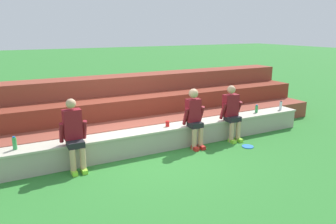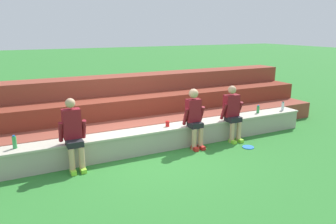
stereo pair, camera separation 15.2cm
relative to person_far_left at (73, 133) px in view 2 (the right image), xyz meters
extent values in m
plane|color=#2D752D|center=(1.72, 0.01, -0.74)|extent=(80.00, 80.00, 0.00)
cube|color=#A8A08E|center=(1.72, 0.25, -0.49)|extent=(8.63, 0.47, 0.50)
cube|color=#BCB39F|center=(1.72, 0.25, -0.26)|extent=(8.67, 0.51, 0.04)
cube|color=brown|center=(1.72, 1.02, -0.51)|extent=(11.09, 0.77, 0.47)
cube|color=maroon|center=(1.72, 1.79, -0.27)|extent=(11.09, 0.77, 0.94)
cube|color=brown|center=(1.72, 2.56, -0.04)|extent=(11.09, 0.77, 1.41)
cylinder|color=tan|center=(-0.09, -0.20, -0.49)|extent=(0.11, 0.11, 0.50)
cylinder|color=tan|center=(0.09, -0.20, -0.49)|extent=(0.11, 0.11, 0.50)
cube|color=#8CD833|center=(-0.09, -0.24, -0.70)|extent=(0.10, 0.22, 0.08)
cube|color=#8CD833|center=(0.09, -0.24, -0.70)|extent=(0.10, 0.22, 0.08)
cube|color=black|center=(0.00, -0.07, -0.19)|extent=(0.31, 0.32, 0.12)
cube|color=maroon|center=(0.00, 0.08, 0.16)|extent=(0.34, 0.20, 0.59)
sphere|color=tan|center=(0.00, 0.08, 0.57)|extent=(0.19, 0.19, 0.19)
cylinder|color=maroon|center=(-0.22, 0.06, 0.03)|extent=(0.08, 0.21, 0.42)
cylinder|color=maroon|center=(0.22, 0.06, 0.03)|extent=(0.08, 0.23, 0.42)
cylinder|color=tan|center=(2.63, -0.17, -0.49)|extent=(0.11, 0.11, 0.50)
cylinder|color=tan|center=(2.80, -0.17, -0.49)|extent=(0.11, 0.11, 0.50)
cube|color=red|center=(2.63, -0.21, -0.70)|extent=(0.10, 0.22, 0.08)
cube|color=red|center=(2.80, -0.21, -0.70)|extent=(0.10, 0.22, 0.08)
cube|color=black|center=(2.71, -0.06, -0.19)|extent=(0.29, 0.29, 0.12)
cube|color=maroon|center=(2.71, 0.04, 0.13)|extent=(0.32, 0.20, 0.53)
sphere|color=tan|center=(2.71, 0.04, 0.52)|extent=(0.22, 0.22, 0.22)
cylinder|color=maroon|center=(2.50, 0.02, 0.01)|extent=(0.08, 0.21, 0.42)
cylinder|color=maroon|center=(2.93, 0.02, 0.01)|extent=(0.08, 0.23, 0.42)
cylinder|color=tan|center=(3.69, -0.17, -0.49)|extent=(0.11, 0.11, 0.50)
cylinder|color=tan|center=(3.89, -0.17, -0.49)|extent=(0.11, 0.11, 0.50)
cube|color=#8CD833|center=(3.69, -0.21, -0.70)|extent=(0.10, 0.22, 0.08)
cube|color=#8CD833|center=(3.89, -0.21, -0.70)|extent=(0.10, 0.22, 0.08)
cube|color=black|center=(3.79, -0.06, -0.19)|extent=(0.34, 0.30, 0.12)
cube|color=maroon|center=(3.79, 0.04, 0.13)|extent=(0.37, 0.20, 0.53)
sphere|color=tan|center=(3.79, 0.04, 0.52)|extent=(0.20, 0.20, 0.20)
cylinder|color=maroon|center=(3.55, 0.02, 0.01)|extent=(0.08, 0.22, 0.42)
cylinder|color=maroon|center=(4.03, 0.02, 0.01)|extent=(0.08, 0.23, 0.42)
cylinder|color=green|center=(4.86, 0.28, -0.14)|extent=(0.07, 0.07, 0.19)
cylinder|color=blue|center=(4.86, 0.28, -0.04)|extent=(0.04, 0.04, 0.02)
cylinder|color=green|center=(-1.04, 0.28, -0.12)|extent=(0.08, 0.08, 0.23)
cylinder|color=blue|center=(-1.04, 0.28, 0.01)|extent=(0.05, 0.05, 0.02)
cylinder|color=silver|center=(5.67, 0.20, -0.13)|extent=(0.07, 0.07, 0.23)
cylinder|color=black|center=(5.67, 0.20, 0.00)|extent=(0.04, 0.04, 0.02)
cylinder|color=red|center=(2.16, 0.26, -0.17)|extent=(0.09, 0.09, 0.13)
cylinder|color=blue|center=(3.83, -0.61, -0.73)|extent=(0.27, 0.27, 0.02)
camera|label=1|loc=(-1.13, -6.07, 1.96)|focal=34.59mm
camera|label=2|loc=(-1.00, -6.14, 1.96)|focal=34.59mm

